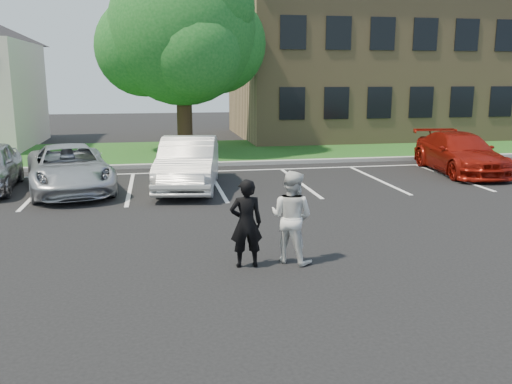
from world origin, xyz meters
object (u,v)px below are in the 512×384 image
Objects in this scene: tree at (184,35)px; car_silver_minivan at (69,168)px; man_black_suit at (246,223)px; office_building at (419,66)px; car_white_sedan at (188,163)px; man_white_shirt at (291,217)px; car_red_compact at (460,153)px.

car_silver_minivan is (-4.12, -7.95, -4.64)m from tree.
man_black_suit is 0.33× the size of car_silver_minivan.
car_white_sedan is (-14.94, -14.24, -3.35)m from office_building.
man_black_suit reaches higher than car_white_sedan.
man_white_shirt is 0.35× the size of car_silver_minivan.
car_red_compact is at bearing -110.20° from office_building.
office_building is 13.33× the size of man_black_suit.
man_black_suit is 0.90m from man_white_shirt.
office_building is 14.48m from car_red_compact.
car_white_sedan is (-1.49, 7.47, -0.08)m from man_white_shirt.
man_white_shirt is (0.89, 0.10, 0.05)m from man_black_suit.
man_white_shirt reaches higher than car_red_compact.
tree is 1.74× the size of car_red_compact.
office_building is 20.91m from car_white_sedan.
tree is 1.79× the size of car_white_sedan.
man_black_suit is (0.16, -15.76, -4.51)m from tree.
tree is 16.39m from man_black_suit.
car_red_compact is (9.64, -7.14, -4.62)m from tree.
car_white_sedan is (3.68, -0.23, 0.10)m from car_silver_minivan.
car_silver_minivan is 1.02× the size of car_red_compact.
man_white_shirt reaches higher than man_black_suit.
man_black_suit is at bearing -76.59° from car_white_sedan.
man_white_shirt is 9.28m from car_silver_minivan.
tree is at bearing 149.26° from car_red_compact.
man_black_suit is at bearing -123.32° from office_building.
tree reaches higher than man_black_suit.
man_white_shirt is at bearing -121.77° from office_building.
car_white_sedan reaches higher than car_red_compact.
tree is 1.71× the size of car_silver_minivan.
man_white_shirt reaches higher than car_white_sedan.
man_black_suit is 0.33× the size of car_red_compact.
car_silver_minivan is at bearing -61.21° from man_black_suit.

